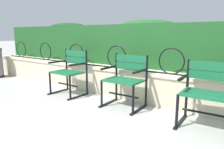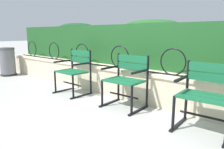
# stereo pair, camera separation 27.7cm
# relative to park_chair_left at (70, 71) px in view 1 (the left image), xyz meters

# --- Properties ---
(ground_plane) EXTENTS (60.00, 60.00, 0.00)m
(ground_plane) POSITION_rel_park_chair_left_xyz_m (1.15, -0.28, -0.46)
(ground_plane) COLOR #B7B5AF
(stone_wall) EXTENTS (8.43, 0.41, 0.54)m
(stone_wall) POSITION_rel_park_chair_left_xyz_m (1.15, 0.46, -0.19)
(stone_wall) COLOR beige
(stone_wall) RESTS_ON ground
(iron_arch_fence) EXTENTS (7.87, 0.02, 0.42)m
(iron_arch_fence) POSITION_rel_park_chair_left_xyz_m (0.88, 0.38, 0.25)
(iron_arch_fence) COLOR black
(iron_arch_fence) RESTS_ON stone_wall
(hedge_row) EXTENTS (8.26, 0.64, 0.90)m
(hedge_row) POSITION_rel_park_chair_left_xyz_m (1.16, 0.95, 0.51)
(hedge_row) COLOR #1E5123
(hedge_row) RESTS_ON stone_wall
(park_chair_left) EXTENTS (0.63, 0.54, 0.86)m
(park_chair_left) POSITION_rel_park_chair_left_xyz_m (0.00, 0.00, 0.00)
(park_chair_left) COLOR #19663D
(park_chair_left) RESTS_ON ground
(park_chair_centre) EXTENTS (0.63, 0.53, 0.84)m
(park_chair_centre) POSITION_rel_park_chair_left_xyz_m (1.25, 0.04, -0.00)
(park_chair_centre) COLOR #19663D
(park_chair_centre) RESTS_ON ground
(park_chair_right) EXTENTS (0.65, 0.54, 0.83)m
(park_chair_right) POSITION_rel_park_chair_left_xyz_m (2.50, -0.02, -0.01)
(park_chair_right) COLOR #19663D
(park_chair_right) RESTS_ON ground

